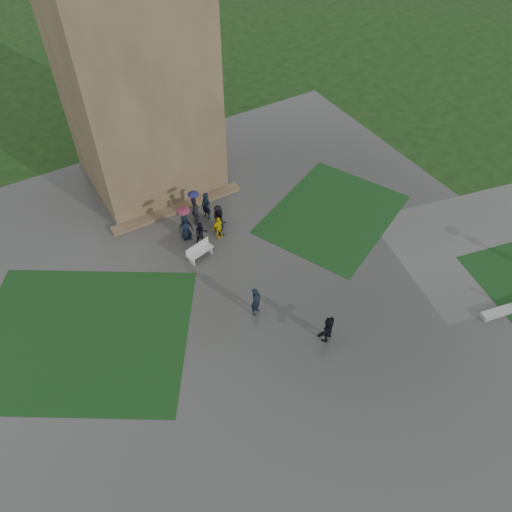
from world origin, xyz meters
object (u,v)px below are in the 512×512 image
pedestrian_mid (256,301)px  pedestrian_near (328,329)px  bench (199,251)px  tower (129,50)px

pedestrian_mid → pedestrian_near: 4.02m
bench → pedestrian_near: pedestrian_near is taller
tower → pedestrian_near: (2.39, -17.63, -8.17)m
tower → pedestrian_mid: size_ratio=9.62×
bench → tower: bearing=71.7°
tower → pedestrian_near: tower is taller
bench → pedestrian_near: bearing=-84.6°
bench → pedestrian_near: (3.05, -8.59, 0.31)m
pedestrian_near → pedestrian_mid: bearing=-79.2°
pedestrian_mid → pedestrian_near: (2.28, -3.32, -0.12)m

